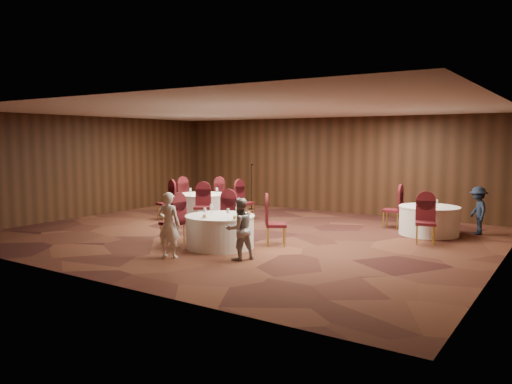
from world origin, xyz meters
The scene contains 15 objects.
ground centered at (0.00, 0.00, 0.00)m, with size 12.00×12.00×0.00m, color black.
room_shell centered at (0.00, 0.00, 1.96)m, with size 12.00×12.00×12.00m.
table_main centered at (0.42, -1.63, 0.38)m, with size 1.58×1.58×0.74m.
table_left centered at (-2.79, 1.65, 0.38)m, with size 1.56×1.56×0.74m.
table_right centered at (4.00, 2.58, 0.38)m, with size 1.52×1.52×0.74m.
chairs_main centered at (0.16, -1.01, 0.50)m, with size 2.81×2.10×1.00m.
chairs_left centered at (-2.77, 1.65, 0.50)m, with size 3.21×2.86×1.00m.
chairs_right centered at (3.55, 2.21, 0.50)m, with size 1.96×2.27×1.00m.
tabletop_main centered at (0.63, -1.72, 0.84)m, with size 1.12×1.09×0.22m.
tabletop_left centered at (-2.79, 1.65, 0.82)m, with size 0.86×0.81×0.22m.
tabletop_right centered at (4.23, 2.38, 0.90)m, with size 0.08×0.08×0.22m.
mic_stand centered at (-2.49, 3.98, 0.47)m, with size 0.24×0.24×1.60m.
woman_a centered at (0.14, -3.00, 0.69)m, with size 0.50×0.33×1.38m, color white.
woman_b centered at (1.47, -2.33, 0.64)m, with size 0.62×0.48×1.27m, color #A0A0A4.
man_c centered at (5.04, 3.32, 0.62)m, with size 0.81×0.46×1.25m, color #162133.
Camera 1 is at (7.29, -10.53, 2.45)m, focal length 35.00 mm.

